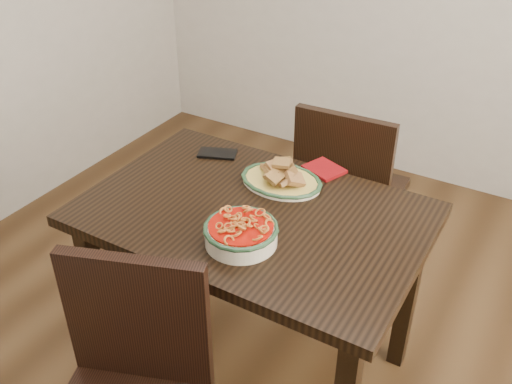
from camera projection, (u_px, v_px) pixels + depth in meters
The scene contains 7 objects.
floor at pixel (267, 357), 2.34m from camera, with size 3.50×3.50×0.00m, color #372311.
dining_table at pixel (253, 235), 1.98m from camera, with size 1.14×0.76×0.75m.
chair_far at pixel (347, 187), 2.52m from camera, with size 0.44×0.44×0.89m.
fish_plate at pixel (282, 173), 2.04m from camera, with size 0.30×0.23×0.11m.
noodle_bowl at pixel (241, 231), 1.75m from camera, with size 0.23×0.23×0.08m.
smartphone at pixel (217, 153), 2.24m from camera, with size 0.15×0.08×0.01m, color black.
napkin at pixel (324, 169), 2.14m from camera, with size 0.14×0.11×0.01m, color maroon.
Camera 1 is at (0.78, -1.41, 1.84)m, focal length 40.00 mm.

